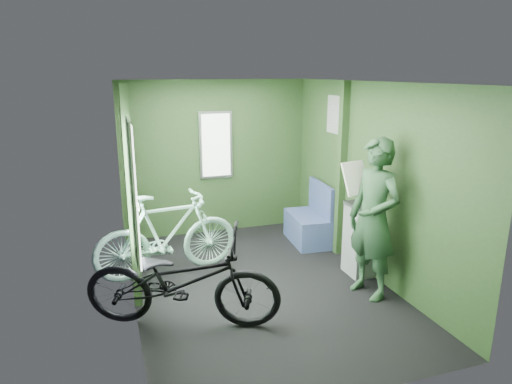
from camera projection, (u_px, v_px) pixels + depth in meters
room at (255, 164)px, 4.95m from camera, size 4.00×4.02×2.31m
bicycle_black at (184, 327)px, 4.44m from camera, size 2.04×1.45×1.08m
bicycle_mint at (169, 275)px, 5.57m from camera, size 1.81×0.79×1.09m
passenger at (374, 219)px, 4.88m from camera, size 0.57×0.77×1.76m
waste_box at (360, 239)px, 5.50m from camera, size 0.26×0.37×0.90m
bench_seat at (309, 225)px, 6.59m from camera, size 0.52×0.86×0.87m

